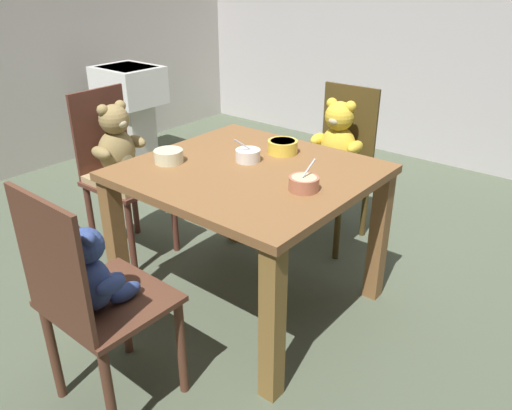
{
  "coord_description": "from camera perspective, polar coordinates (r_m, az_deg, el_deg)",
  "views": [
    {
      "loc": [
        1.35,
        -1.62,
        1.55
      ],
      "look_at": [
        0.0,
        0.05,
        0.52
      ],
      "focal_mm": 35.41,
      "sensor_mm": 36.0,
      "label": 1
    }
  ],
  "objects": [
    {
      "name": "dining_table",
      "position": [
        2.32,
        -0.78,
        1.36
      ],
      "size": [
        1.03,
        0.96,
        0.72
      ],
      "color": "brown",
      "rests_on": "ground_plane"
    },
    {
      "name": "teddy_chair_near_front",
      "position": [
        1.86,
        -17.93,
        -8.95
      ],
      "size": [
        0.42,
        0.39,
        0.92
      ],
      "rotation": [
        0.0,
        0.0,
        1.56
      ],
      "color": "#563222",
      "rests_on": "ground_plane"
    },
    {
      "name": "teddy_chair_near_left",
      "position": [
        2.89,
        -15.08,
        5.15
      ],
      "size": [
        0.42,
        0.39,
        0.94
      ],
      "rotation": [
        0.0,
        0.0,
        0.02
      ],
      "color": "#542C21",
      "rests_on": "ground_plane"
    },
    {
      "name": "sink_basin",
      "position": [
        4.38,
        -14.0,
        11.38
      ],
      "size": [
        0.5,
        0.42,
        0.8
      ],
      "color": "#B7B2A8",
      "rests_on": "ground_plane"
    },
    {
      "name": "teddy_chair_far_center",
      "position": [
        3.0,
        9.11,
        6.4
      ],
      "size": [
        0.39,
        0.42,
        0.92
      ],
      "rotation": [
        0.0,
        0.0,
        -1.53
      ],
      "color": "#493918",
      "rests_on": "ground_plane"
    },
    {
      "name": "porridge_bowl_yellow_far_center",
      "position": [
        2.46,
        3.03,
        6.62
      ],
      "size": [
        0.15,
        0.15,
        0.06
      ],
      "color": "yellow",
      "rests_on": "dining_table"
    },
    {
      "name": "porridge_bowl_cream_near_left",
      "position": [
        2.37,
        -9.85,
        5.49
      ],
      "size": [
        0.13,
        0.13,
        0.06
      ],
      "color": "beige",
      "rests_on": "dining_table"
    },
    {
      "name": "porridge_bowl_terracotta_near_right",
      "position": [
        2.05,
        5.43,
        2.47
      ],
      "size": [
        0.12,
        0.13,
        0.12
      ],
      "color": "#B1684C",
      "rests_on": "dining_table"
    },
    {
      "name": "ground_plane",
      "position": [
        2.63,
        -0.7,
        -10.96
      ],
      "size": [
        5.2,
        5.2,
        0.04
      ],
      "color": "#4F5945"
    },
    {
      "name": "porridge_bowl_white_center",
      "position": [
        2.35,
        -0.92,
        5.66
      ],
      "size": [
        0.12,
        0.12,
        0.11
      ],
      "color": "silver",
      "rests_on": "dining_table"
    }
  ]
}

